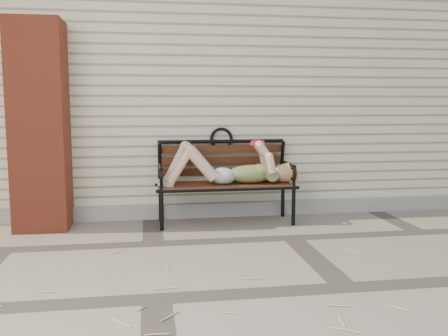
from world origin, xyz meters
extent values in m
plane|color=#75685A|center=(0.00, 0.00, 0.00)|extent=(80.00, 80.00, 0.00)
cube|color=beige|center=(0.00, 3.00, 1.50)|extent=(8.00, 4.00, 3.00)
cube|color=#A9A699|center=(0.00, 0.97, 0.07)|extent=(8.00, 0.10, 0.15)
cube|color=#A93E26|center=(-2.30, 0.75, 1.00)|extent=(0.50, 0.50, 2.00)
cylinder|color=black|center=(-1.16, 0.46, 0.20)|extent=(0.04, 0.04, 0.40)
cylinder|color=black|center=(-1.16, 0.86, 0.20)|extent=(0.04, 0.04, 0.40)
cylinder|color=black|center=(0.15, 0.46, 0.20)|extent=(0.04, 0.04, 0.40)
cylinder|color=black|center=(0.15, 0.86, 0.20)|extent=(0.04, 0.04, 0.40)
cube|color=#592C17|center=(-0.51, 0.66, 0.40)|extent=(1.35, 0.43, 0.03)
cylinder|color=black|center=(-0.51, 0.46, 0.38)|extent=(1.42, 0.04, 0.04)
cylinder|color=black|center=(-0.51, 0.86, 0.38)|extent=(1.42, 0.04, 0.04)
torus|color=black|center=(-0.51, 0.96, 0.84)|extent=(0.24, 0.03, 0.24)
ellipsoid|color=#093741|center=(-0.26, 0.63, 0.50)|extent=(0.48, 0.27, 0.19)
ellipsoid|color=#093741|center=(-0.15, 0.63, 0.54)|extent=(0.23, 0.27, 0.14)
ellipsoid|color=#ABABB0|center=(-0.54, 0.63, 0.49)|extent=(0.27, 0.30, 0.17)
sphere|color=#D6B590|center=(0.09, 0.63, 0.50)|extent=(0.19, 0.19, 0.19)
ellipsoid|color=#E1AF55|center=(0.13, 0.63, 0.51)|extent=(0.22, 0.22, 0.20)
cube|color=maroon|center=(-0.19, 0.63, 0.84)|extent=(0.12, 0.02, 0.02)
cube|color=white|center=(-0.19, 0.60, 0.82)|extent=(0.12, 0.08, 0.04)
cube|color=white|center=(-0.19, 0.67, 0.82)|extent=(0.12, 0.08, 0.04)
cube|color=maroon|center=(-0.19, 0.59, 0.82)|extent=(0.13, 0.08, 0.05)
cube|color=maroon|center=(-0.19, 0.67, 0.82)|extent=(0.13, 0.08, 0.05)
cylinder|color=#D5BB68|center=(-0.36, -0.33, 0.01)|extent=(0.11, 0.05, 0.01)
cylinder|color=#D5BB68|center=(-0.89, -0.66, 0.01)|extent=(0.08, 0.10, 0.01)
cylinder|color=#D5BB68|center=(-2.09, -1.09, 0.01)|extent=(0.14, 0.09, 0.01)
cylinder|color=#D5BB68|center=(-0.28, -0.90, 0.01)|extent=(0.06, 0.17, 0.01)
cylinder|color=#D5BB68|center=(-1.04, -0.58, 0.01)|extent=(0.09, 0.13, 0.01)
cylinder|color=#D5BB68|center=(-2.10, -1.55, 0.01)|extent=(0.02, 0.17, 0.01)
cylinder|color=#D5BB68|center=(-1.55, -1.48, 0.01)|extent=(0.07, 0.16, 0.01)
cylinder|color=#D5BB68|center=(-1.32, -1.72, 0.01)|extent=(0.07, 0.07, 0.01)
cylinder|color=#D5BB68|center=(-0.85, -1.01, 0.01)|extent=(0.12, 0.04, 0.01)
cylinder|color=#D5BB68|center=(0.55, -1.06, 0.01)|extent=(0.08, 0.11, 0.01)
cylinder|color=#D5BB68|center=(-0.74, -1.64, 0.01)|extent=(0.03, 0.17, 0.01)
cylinder|color=#D5BB68|center=(-1.10, -1.29, 0.01)|extent=(0.04, 0.13, 0.01)
cylinder|color=#D5BB68|center=(-1.80, -0.99, 0.01)|extent=(0.12, 0.04, 0.01)
cylinder|color=#D5BB68|center=(-1.99, -1.42, 0.01)|extent=(0.05, 0.17, 0.01)
cylinder|color=#D5BB68|center=(0.70, -0.40, 0.01)|extent=(0.14, 0.03, 0.01)
cylinder|color=#D5BB68|center=(0.40, -0.68, 0.01)|extent=(0.12, 0.05, 0.01)
camera|label=1|loc=(-1.29, -4.26, 1.21)|focal=40.00mm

